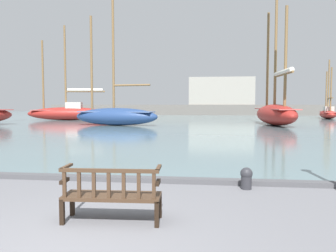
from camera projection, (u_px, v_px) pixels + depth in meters
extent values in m
plane|color=slate|center=(68.00, 248.00, 4.42)|extent=(160.00, 160.00, 0.00)
cube|color=slate|center=(195.00, 117.00, 48.00)|extent=(100.00, 80.00, 0.08)
cube|color=#4C4C50|center=(133.00, 179.00, 8.23)|extent=(40.00, 0.30, 0.12)
cube|color=black|center=(72.00, 203.00, 5.70)|extent=(0.07, 0.07, 0.42)
cube|color=black|center=(160.00, 205.00, 5.59)|extent=(0.07, 0.07, 0.42)
cube|color=black|center=(62.00, 212.00, 5.25)|extent=(0.07, 0.07, 0.42)
cube|color=black|center=(157.00, 214.00, 5.14)|extent=(0.07, 0.07, 0.42)
cube|color=#422D1E|center=(112.00, 196.00, 5.41)|extent=(1.62, 0.60, 0.06)
cube|color=#422D1E|center=(109.00, 171.00, 5.16)|extent=(1.60, 0.13, 0.06)
cube|color=#422D1E|center=(64.00, 185.00, 5.22)|extent=(0.06, 0.04, 0.41)
cube|color=#422D1E|center=(79.00, 185.00, 5.21)|extent=(0.06, 0.04, 0.41)
cube|color=#422D1E|center=(94.00, 185.00, 5.19)|extent=(0.06, 0.04, 0.41)
cube|color=#422D1E|center=(109.00, 185.00, 5.17)|extent=(0.06, 0.04, 0.41)
cube|color=#422D1E|center=(124.00, 186.00, 5.16)|extent=(0.06, 0.04, 0.41)
cube|color=#422D1E|center=(139.00, 186.00, 5.14)|extent=(0.06, 0.04, 0.41)
cube|color=#422D1E|center=(154.00, 186.00, 5.12)|extent=(0.06, 0.04, 0.41)
cube|color=black|center=(64.00, 181.00, 5.36)|extent=(0.07, 0.30, 0.06)
cube|color=#422D1E|center=(66.00, 167.00, 5.43)|extent=(0.08, 0.47, 0.04)
cube|color=black|center=(158.00, 182.00, 5.24)|extent=(0.07, 0.30, 0.06)
cube|color=#422D1E|center=(158.00, 168.00, 5.32)|extent=(0.08, 0.47, 0.04)
ellipsoid|color=maroon|center=(68.00, 114.00, 39.02)|extent=(9.71, 3.94, 1.54)
cube|color=#C6514C|center=(68.00, 110.00, 38.99)|extent=(8.50, 3.18, 0.08)
cube|color=beige|center=(74.00, 106.00, 39.01)|extent=(1.99, 1.54, 0.90)
cylinder|color=brown|center=(65.00, 68.00, 38.65)|extent=(0.22, 0.22, 9.89)
cylinder|color=brown|center=(85.00, 91.00, 38.98)|extent=(4.56, 1.02, 0.18)
cylinder|color=silver|center=(85.00, 90.00, 38.97)|extent=(4.14, 1.11, 0.36)
cylinder|color=brown|center=(43.00, 75.00, 38.54)|extent=(0.22, 0.22, 8.14)
ellipsoid|color=maroon|center=(328.00, 114.00, 43.10)|extent=(3.25, 7.24, 1.14)
cube|color=#C6514C|center=(328.00, 112.00, 43.08)|extent=(2.62, 6.32, 0.08)
cube|color=beige|center=(329.00, 109.00, 42.55)|extent=(1.42, 2.18, 0.69)
cylinder|color=brown|center=(329.00, 86.00, 43.02)|extent=(0.19, 0.19, 6.80)
cylinder|color=brown|center=(330.00, 98.00, 41.45)|extent=(0.85, 3.50, 0.15)
cylinder|color=brown|center=(326.00, 91.00, 44.88)|extent=(0.19, 0.19, 5.45)
cylinder|color=brown|center=(331.00, 90.00, 41.07)|extent=(0.19, 0.19, 5.59)
ellipsoid|color=maroon|center=(275.00, 115.00, 29.64)|extent=(3.23, 9.57, 1.87)
cube|color=#C6514C|center=(275.00, 109.00, 29.60)|extent=(2.54, 8.39, 0.08)
cylinder|color=brown|center=(276.00, 41.00, 29.44)|extent=(0.24, 0.24, 12.07)
cylinder|color=brown|center=(283.00, 74.00, 27.34)|extent=(0.61, 4.63, 0.19)
cylinder|color=silver|center=(283.00, 72.00, 27.33)|extent=(0.76, 4.18, 0.38)
cylinder|color=brown|center=(268.00, 61.00, 32.11)|extent=(0.24, 0.24, 9.30)
cylinder|color=brown|center=(286.00, 58.00, 26.75)|extent=(0.24, 0.24, 8.37)
ellipsoid|color=navy|center=(116.00, 117.00, 29.16)|extent=(8.03, 3.28, 1.56)
cube|color=#516B9E|center=(116.00, 112.00, 29.13)|extent=(7.03, 2.61, 0.08)
cylinder|color=brown|center=(113.00, 55.00, 28.85)|extent=(0.21, 0.21, 10.03)
cylinder|color=brown|center=(132.00, 85.00, 28.57)|extent=(3.40, 0.68, 0.17)
cylinder|color=brown|center=(92.00, 64.00, 29.47)|extent=(0.21, 0.21, 8.52)
cylinder|color=#2D2D33|center=(246.00, 181.00, 7.48)|extent=(0.24, 0.24, 0.36)
sphere|color=#2D2D33|center=(246.00, 174.00, 7.47)|extent=(0.28, 0.28, 0.28)
cube|color=#66605B|center=(197.00, 110.00, 58.13)|extent=(53.43, 2.40, 1.92)
cube|color=gray|center=(221.00, 91.00, 57.40)|extent=(11.35, 2.00, 4.81)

